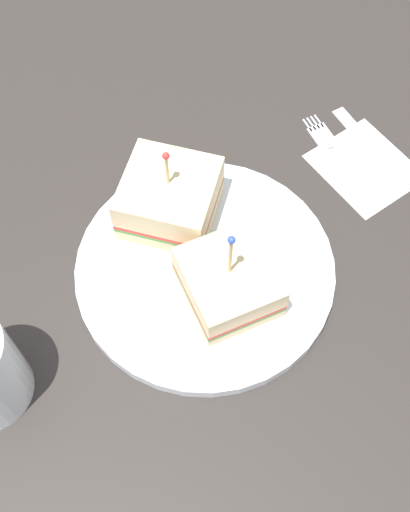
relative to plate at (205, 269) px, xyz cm
name	(u,v)px	position (x,y,z in cm)	size (l,w,h in cm)	color
ground_plane	(205,277)	(0.00, 0.00, -1.67)	(112.50, 112.50, 2.00)	#2D2826
plate	(205,269)	(0.00, 0.00, 0.00)	(25.28, 25.28, 1.33)	white
sandwich_half_front	(224,285)	(-3.61, 0.48, 2.91)	(10.03, 9.48, 10.17)	beige
sandwich_half_back	(169,198)	(6.99, -0.85, 3.35)	(12.32, 12.30, 9.66)	beige
napkin	(367,169)	(-0.39, -21.72, -0.59)	(10.28, 9.26, 0.15)	white
fork	(332,149)	(3.96, -20.45, -0.49)	(13.41, 3.76, 0.35)	silver
knife	(365,140)	(2.61, -24.22, -0.49)	(12.09, 2.56, 0.35)	silver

